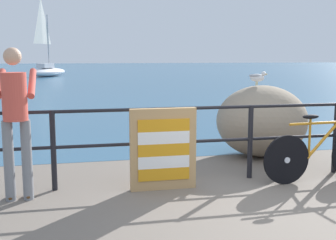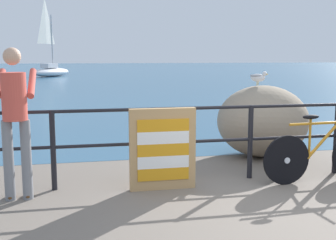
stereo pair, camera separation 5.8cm
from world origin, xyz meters
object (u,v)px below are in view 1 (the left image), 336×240
object	(u,v)px
bicycle	(321,153)
folded_deckchair_stack	(163,149)
person_at_railing	(16,117)
sailboat	(47,68)
breakwater_boulder_main	(262,121)
seagull	(257,77)

from	to	relation	value
bicycle	folded_deckchair_stack	xyz separation A→B (m)	(-2.15, 0.10, 0.13)
person_at_railing	sailboat	distance (m)	30.78
person_at_railing	breakwater_boulder_main	size ratio (longest dim) A/B	1.16
bicycle	person_at_railing	xyz separation A→B (m)	(-3.89, 0.07, 0.60)
folded_deckchair_stack	bicycle	bearing A→B (deg)	-2.55
person_at_railing	sailboat	size ratio (longest dim) A/B	0.29
bicycle	person_at_railing	distance (m)	3.94
bicycle	folded_deckchair_stack	size ratio (longest dim) A/B	1.63
folded_deckchair_stack	breakwater_boulder_main	distance (m)	2.47
bicycle	sailboat	size ratio (longest dim) A/B	0.28
bicycle	breakwater_boulder_main	size ratio (longest dim) A/B	1.11
person_at_railing	folded_deckchair_stack	distance (m)	1.80
breakwater_boulder_main	sailboat	distance (m)	29.73
breakwater_boulder_main	person_at_railing	bearing A→B (deg)	-158.36
bicycle	breakwater_boulder_main	distance (m)	1.58
bicycle	seagull	bearing A→B (deg)	94.32
person_at_railing	breakwater_boulder_main	xyz separation A→B (m)	(3.74, 1.48, -0.39)
bicycle	folded_deckchair_stack	bearing A→B (deg)	173.19
folded_deckchair_stack	seagull	distance (m)	2.57
person_at_railing	bicycle	bearing A→B (deg)	-91.93
bicycle	folded_deckchair_stack	distance (m)	2.16
folded_deckchair_stack	breakwater_boulder_main	size ratio (longest dim) A/B	0.68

